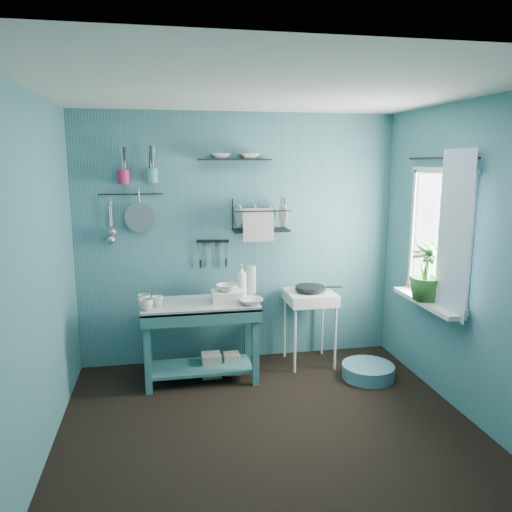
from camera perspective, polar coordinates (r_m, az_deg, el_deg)
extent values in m
plane|color=black|center=(4.05, 1.64, -19.30)|extent=(3.20, 3.20, 0.00)
plane|color=silver|center=(3.53, 1.87, 18.47)|extent=(3.20, 3.20, 0.00)
plane|color=#396D75|center=(5.03, -1.94, 1.90)|extent=(3.20, 0.00, 3.20)
plane|color=#396D75|center=(2.20, 10.31, -10.09)|extent=(3.20, 0.00, 3.20)
plane|color=#396D75|center=(3.60, -23.98, -2.63)|extent=(0.00, 3.00, 3.00)
plane|color=#396D75|center=(4.22, 23.46, -0.73)|extent=(0.00, 3.00, 3.00)
cube|color=#356E70|center=(4.75, -6.33, -9.64)|extent=(1.13, 0.69, 0.75)
imported|color=silver|center=(4.45, -12.48, -5.46)|extent=(0.12, 0.12, 0.10)
imported|color=silver|center=(4.55, -11.18, -5.09)|extent=(0.14, 0.14, 0.09)
imported|color=silver|center=(4.61, -12.67, -4.92)|extent=(0.17, 0.17, 0.10)
cube|color=silver|center=(4.62, -3.32, -4.61)|extent=(0.28, 0.22, 0.10)
imported|color=silver|center=(4.60, -3.33, -3.64)|extent=(0.20, 0.19, 0.06)
imported|color=silver|center=(4.83, -1.67, -2.69)|extent=(0.12, 0.12, 0.30)
cylinder|color=silver|center=(4.87, -0.54, -2.70)|extent=(0.09, 0.09, 0.28)
imported|color=silver|center=(4.53, -0.59, -5.20)|extent=(0.22, 0.22, 0.05)
cube|color=white|center=(5.11, 6.12, -8.14)|extent=(0.47, 0.47, 0.75)
cylinder|color=black|center=(4.99, 6.22, -3.66)|extent=(0.30, 0.30, 0.03)
cube|color=black|center=(4.97, -4.95, 1.69)|extent=(0.32, 0.06, 0.03)
cube|color=black|center=(4.91, 0.57, 4.70)|extent=(0.58, 0.33, 0.32)
cube|color=black|center=(4.87, -2.48, 10.95)|extent=(0.70, 0.19, 0.01)
imported|color=silver|center=(4.85, -4.08, 11.56)|extent=(0.22, 0.22, 0.05)
imported|color=silver|center=(4.89, -0.80, 11.45)|extent=(0.22, 0.22, 0.05)
cylinder|color=#A81F4D|center=(4.85, -14.92, 8.72)|extent=(0.11, 0.11, 0.13)
cylinder|color=teal|center=(4.84, -11.80, 9.00)|extent=(0.11, 0.11, 0.13)
cylinder|color=gray|center=(4.90, -13.15, 4.33)|extent=(0.28, 0.03, 0.28)
cylinder|color=gray|center=(4.92, -16.22, 4.67)|extent=(0.01, 0.01, 0.30)
cylinder|color=gray|center=(4.93, -16.36, 3.80)|extent=(0.01, 0.01, 0.30)
cylinder|color=black|center=(4.90, -14.16, 6.87)|extent=(0.60, 0.01, 0.01)
plane|color=white|center=(4.56, 20.30, 2.21)|extent=(0.00, 1.10, 1.10)
cube|color=white|center=(4.64, 18.92, -5.02)|extent=(0.16, 0.95, 0.04)
plane|color=white|center=(4.27, 21.65, 2.25)|extent=(0.00, 1.35, 1.35)
cylinder|color=black|center=(4.50, 20.35, 10.42)|extent=(0.02, 1.05, 0.02)
imported|color=#316B2B|center=(4.57, 18.89, -1.76)|extent=(0.36, 0.36, 0.50)
cube|color=gray|center=(4.90, -5.12, -12.29)|extent=(0.18, 0.18, 0.22)
cube|color=gray|center=(4.95, -2.80, -12.13)|extent=(0.15, 0.15, 0.20)
cylinder|color=teal|center=(4.97, 12.68, -12.73)|extent=(0.49, 0.49, 0.13)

